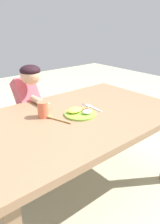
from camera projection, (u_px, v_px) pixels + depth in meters
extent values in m
plane|color=#B0B290|center=(77.00, 190.00, 1.76)|extent=(8.00, 8.00, 0.00)
cube|color=#906A4C|center=(76.00, 118.00, 1.51)|extent=(1.47, 0.91, 0.04)
cube|color=#8D6A4D|center=(102.00, 118.00, 2.30)|extent=(0.07, 0.07, 0.62)
cylinder|color=#81BE3C|center=(80.00, 114.00, 1.50)|extent=(0.22, 0.22, 0.01)
ellipsoid|color=#EEE24C|center=(75.00, 110.00, 1.50)|extent=(0.11, 0.08, 0.03)
ellipsoid|color=red|center=(87.00, 110.00, 1.52)|extent=(0.04, 0.04, 0.03)
ellipsoid|color=red|center=(84.00, 110.00, 1.52)|extent=(0.04, 0.03, 0.02)
ellipsoid|color=silver|center=(87.00, 112.00, 1.48)|extent=(0.07, 0.06, 0.03)
cube|color=silver|center=(96.00, 109.00, 1.59)|extent=(0.02, 0.13, 0.01)
cube|color=silver|center=(88.00, 106.00, 1.65)|extent=(0.03, 0.05, 0.01)
cylinder|color=silver|center=(86.00, 104.00, 1.69)|extent=(0.00, 0.04, 0.00)
cylinder|color=silver|center=(85.00, 104.00, 1.68)|extent=(0.00, 0.04, 0.00)
cylinder|color=silver|center=(83.00, 104.00, 1.68)|extent=(0.00, 0.04, 0.00)
cylinder|color=tan|center=(61.00, 120.00, 1.40)|extent=(0.06, 0.15, 0.01)
ellipsoid|color=tan|center=(49.00, 116.00, 1.45)|extent=(0.05, 0.06, 0.02)
cylinder|color=#E26948|center=(43.00, 110.00, 1.45)|extent=(0.07, 0.07, 0.11)
cube|color=#413E60|center=(27.00, 136.00, 2.03)|extent=(0.17, 0.12, 0.53)
cube|color=#CC4C59|center=(28.00, 98.00, 1.81)|extent=(0.17, 0.28, 0.34)
sphere|color=#D8A884|center=(30.00, 75.00, 1.67)|extent=(0.15, 0.15, 0.15)
ellipsoid|color=black|center=(30.00, 70.00, 1.66)|extent=(0.16, 0.16, 0.09)
cylinder|color=#D8A884|center=(41.00, 102.00, 1.65)|extent=(0.05, 0.25, 0.05)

